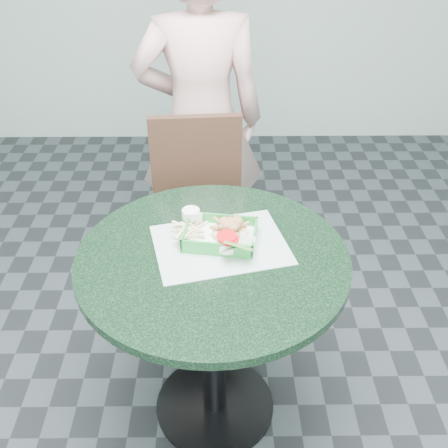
{
  "coord_description": "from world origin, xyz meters",
  "views": [
    {
      "loc": [
        0.02,
        -1.31,
        1.8
      ],
      "look_at": [
        0.04,
        0.1,
        0.82
      ],
      "focal_mm": 42.0,
      "sensor_mm": 36.0,
      "label": 1
    }
  ],
  "objects_px": {
    "diner_person": "(200,108)",
    "crab_sandwich": "(230,231)",
    "cafe_table": "(213,299)",
    "dining_chair": "(197,209)",
    "food_basket": "(220,242)",
    "sauce_ramekin": "(187,221)"
  },
  "relations": [
    {
      "from": "dining_chair",
      "to": "sauce_ramekin",
      "type": "height_order",
      "value": "dining_chair"
    },
    {
      "from": "food_basket",
      "to": "sauce_ramekin",
      "type": "relative_size",
      "value": 3.81
    },
    {
      "from": "diner_person",
      "to": "food_basket",
      "type": "bearing_deg",
      "value": 90.34
    },
    {
      "from": "cafe_table",
      "to": "food_basket",
      "type": "xyz_separation_m",
      "value": [
        0.02,
        0.07,
        0.19
      ]
    },
    {
      "from": "sauce_ramekin",
      "to": "diner_person",
      "type": "bearing_deg",
      "value": 88.21
    },
    {
      "from": "cafe_table",
      "to": "dining_chair",
      "type": "height_order",
      "value": "dining_chair"
    },
    {
      "from": "cafe_table",
      "to": "food_basket",
      "type": "distance_m",
      "value": 0.2
    },
    {
      "from": "crab_sandwich",
      "to": "dining_chair",
      "type": "bearing_deg",
      "value": 103.93
    },
    {
      "from": "diner_person",
      "to": "sauce_ramekin",
      "type": "xyz_separation_m",
      "value": [
        -0.02,
        -0.78,
        -0.08
      ]
    },
    {
      "from": "diner_person",
      "to": "food_basket",
      "type": "xyz_separation_m",
      "value": [
        0.09,
        -0.85,
        -0.12
      ]
    },
    {
      "from": "dining_chair",
      "to": "sauce_ramekin",
      "type": "distance_m",
      "value": 0.55
    },
    {
      "from": "cafe_table",
      "to": "diner_person",
      "type": "bearing_deg",
      "value": 93.83
    },
    {
      "from": "cafe_table",
      "to": "diner_person",
      "type": "distance_m",
      "value": 0.97
    },
    {
      "from": "diner_person",
      "to": "crab_sandwich",
      "type": "relative_size",
      "value": 15.21
    },
    {
      "from": "diner_person",
      "to": "food_basket",
      "type": "relative_size",
      "value": 7.6
    },
    {
      "from": "cafe_table",
      "to": "diner_person",
      "type": "relative_size",
      "value": 0.5
    },
    {
      "from": "crab_sandwich",
      "to": "cafe_table",
      "type": "bearing_deg",
      "value": -121.86
    },
    {
      "from": "food_basket",
      "to": "crab_sandwich",
      "type": "height_order",
      "value": "crab_sandwich"
    },
    {
      "from": "dining_chair",
      "to": "sauce_ramekin",
      "type": "relative_size",
      "value": 15.29
    },
    {
      "from": "dining_chair",
      "to": "food_basket",
      "type": "height_order",
      "value": "dining_chair"
    },
    {
      "from": "cafe_table",
      "to": "diner_person",
      "type": "height_order",
      "value": "diner_person"
    },
    {
      "from": "diner_person",
      "to": "cafe_table",
      "type": "bearing_deg",
      "value": 88.39
    }
  ]
}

